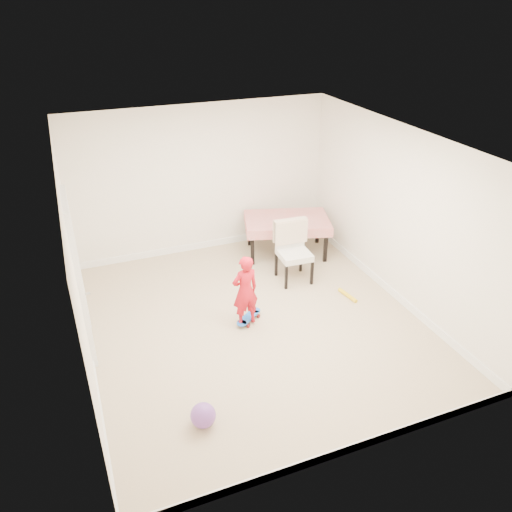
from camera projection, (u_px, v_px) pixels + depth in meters
name	position (u px, v px, depth m)	size (l,w,h in m)	color
ground	(255.00, 322.00, 7.16)	(5.00, 5.00, 0.00)	tan
ceiling	(254.00, 144.00, 5.93)	(4.50, 5.00, 0.04)	white
wall_back	(202.00, 181.00, 8.57)	(4.50, 0.04, 2.60)	white
wall_front	(354.00, 355.00, 4.51)	(4.50, 0.04, 2.60)	white
wall_left	(77.00, 272.00, 5.82)	(0.04, 5.00, 2.60)	white
wall_right	(397.00, 215.00, 7.26)	(0.04, 5.00, 2.60)	white
door	(79.00, 280.00, 6.20)	(0.10, 0.94, 2.11)	white
baseboard_back	(205.00, 244.00, 9.16)	(4.50, 0.02, 0.12)	white
baseboard_front	(343.00, 451.00, 5.09)	(4.50, 0.02, 0.12)	white
baseboard_left	(92.00, 355.00, 6.40)	(0.02, 5.00, 0.12)	white
baseboard_right	(387.00, 288.00, 7.85)	(0.02, 5.00, 0.12)	white
dining_table	(286.00, 236.00, 8.85)	(1.45, 0.92, 0.67)	red
dining_chair	(294.00, 253.00, 7.95)	(0.54, 0.62, 1.00)	beige
skateboard	(249.00, 318.00, 7.15)	(0.51, 0.19, 0.08)	blue
child	(245.00, 293.00, 6.84)	(0.39, 0.25, 1.06)	red
balloon	(203.00, 415.00, 5.40)	(0.28, 0.28, 0.28)	purple
foam_toy	(348.00, 295.00, 7.71)	(0.06, 0.06, 0.40)	yellow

